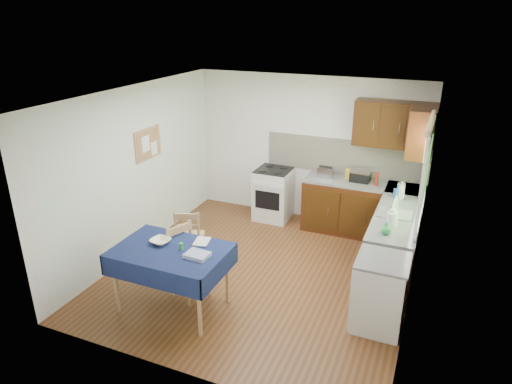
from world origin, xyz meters
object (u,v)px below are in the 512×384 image
at_px(chair_near, 187,259).
at_px(chair_far, 189,236).
at_px(toaster, 325,172).
at_px(sandwich_press, 360,176).
at_px(dining_table, 171,257).
at_px(kettle, 392,218).
at_px(dish_rack, 395,213).

bearing_deg(chair_near, chair_far, 50.52).
bearing_deg(toaster, sandwich_press, 27.32).
xyz_separation_m(dining_table, kettle, (2.36, 1.51, 0.30)).
distance_m(sandwich_press, kettle, 1.66).
bearing_deg(toaster, kettle, -27.59).
height_order(dining_table, sandwich_press, sandwich_press).
bearing_deg(sandwich_press, chair_far, -154.23).
bearing_deg(chair_far, toaster, -147.89).
height_order(toaster, sandwich_press, toaster).
bearing_deg(chair_near, toaster, -0.90).
height_order(dining_table, dish_rack, dish_rack).
height_order(chair_far, dish_rack, dish_rack).
relative_size(dining_table, chair_far, 1.51).
height_order(sandwich_press, kettle, kettle).
relative_size(dining_table, kettle, 5.47).
xyz_separation_m(chair_far, kettle, (2.70, 0.54, 0.54)).
height_order(chair_near, kettle, kettle).
xyz_separation_m(dining_table, chair_far, (-0.34, 0.97, -0.24)).
relative_size(dining_table, dish_rack, 2.98).
distance_m(chair_near, dish_rack, 2.84).
distance_m(chair_far, sandwich_press, 2.91).
bearing_deg(chair_near, kettle, -41.62).
bearing_deg(chair_far, kettle, 169.43).
bearing_deg(dining_table, chair_near, 99.19).
xyz_separation_m(dish_rack, kettle, (0.00, -0.36, 0.08)).
height_order(chair_near, toaster, toaster).
relative_size(dish_rack, kettle, 1.83).
distance_m(chair_near, sandwich_press, 3.19).
height_order(dish_rack, kettle, kettle).
relative_size(dining_table, toaster, 5.22).
xyz_separation_m(dining_table, toaster, (1.11, 2.96, 0.28)).
xyz_separation_m(chair_far, sandwich_press, (2.01, 2.04, 0.52)).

